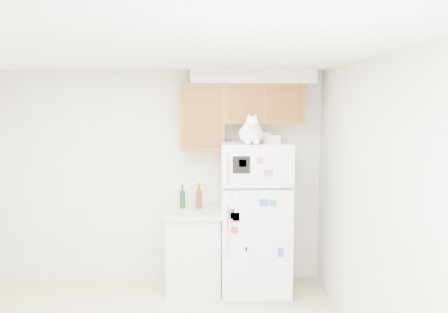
{
  "coord_description": "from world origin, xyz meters",
  "views": [
    {
      "loc": [
        0.58,
        -3.59,
        2.13
      ],
      "look_at": [
        0.74,
        1.55,
        1.55
      ],
      "focal_mm": 38.0,
      "sensor_mm": 36.0,
      "label": 1
    }
  ],
  "objects_px": {
    "base_counter": "(194,250)",
    "storage_box_back": "(263,137)",
    "bottle_green": "(182,196)",
    "bottle_amber": "(199,196)",
    "storage_box_front": "(272,139)",
    "cat": "(251,132)",
    "refrigerator": "(255,218)"
  },
  "relations": [
    {
      "from": "refrigerator",
      "to": "bottle_green",
      "type": "distance_m",
      "value": 0.87
    },
    {
      "from": "storage_box_front",
      "to": "bottle_amber",
      "type": "relative_size",
      "value": 0.51
    },
    {
      "from": "base_counter",
      "to": "bottle_amber",
      "type": "distance_m",
      "value": 0.62
    },
    {
      "from": "cat",
      "to": "storage_box_front",
      "type": "height_order",
      "value": "cat"
    },
    {
      "from": "cat",
      "to": "bottle_green",
      "type": "xyz_separation_m",
      "value": [
        -0.76,
        0.4,
        -0.76
      ]
    },
    {
      "from": "base_counter",
      "to": "storage_box_front",
      "type": "bearing_deg",
      "value": -15.11
    },
    {
      "from": "refrigerator",
      "to": "cat",
      "type": "relative_size",
      "value": 3.65
    },
    {
      "from": "bottle_amber",
      "to": "storage_box_front",
      "type": "bearing_deg",
      "value": -23.52
    },
    {
      "from": "base_counter",
      "to": "storage_box_front",
      "type": "distance_m",
      "value": 1.56
    },
    {
      "from": "base_counter",
      "to": "storage_box_back",
      "type": "xyz_separation_m",
      "value": [
        0.79,
        0.05,
        1.29
      ]
    },
    {
      "from": "storage_box_back",
      "to": "storage_box_front",
      "type": "xyz_separation_m",
      "value": [
        0.07,
        -0.28,
        -0.01
      ]
    },
    {
      "from": "cat",
      "to": "base_counter",
      "type": "bearing_deg",
      "value": 156.56
    },
    {
      "from": "refrigerator",
      "to": "base_counter",
      "type": "height_order",
      "value": "refrigerator"
    },
    {
      "from": "base_counter",
      "to": "cat",
      "type": "relative_size",
      "value": 1.97
    },
    {
      "from": "bottle_green",
      "to": "bottle_amber",
      "type": "xyz_separation_m",
      "value": [
        0.19,
        -0.01,
        0.01
      ]
    },
    {
      "from": "cat",
      "to": "bottle_amber",
      "type": "height_order",
      "value": "cat"
    },
    {
      "from": "cat",
      "to": "bottle_amber",
      "type": "distance_m",
      "value": 1.02
    },
    {
      "from": "base_counter",
      "to": "bottle_amber",
      "type": "height_order",
      "value": "bottle_amber"
    },
    {
      "from": "refrigerator",
      "to": "storage_box_front",
      "type": "relative_size",
      "value": 11.33
    },
    {
      "from": "cat",
      "to": "storage_box_back",
      "type": "height_order",
      "value": "cat"
    },
    {
      "from": "bottle_green",
      "to": "bottle_amber",
      "type": "bearing_deg",
      "value": -3.53
    },
    {
      "from": "cat",
      "to": "bottle_green",
      "type": "height_order",
      "value": "cat"
    },
    {
      "from": "bottle_green",
      "to": "base_counter",
      "type": "bearing_deg",
      "value": -43.73
    },
    {
      "from": "refrigerator",
      "to": "storage_box_back",
      "type": "relative_size",
      "value": 9.44
    },
    {
      "from": "storage_box_front",
      "to": "bottle_amber",
      "type": "xyz_separation_m",
      "value": [
        -0.8,
        0.35,
        -0.68
      ]
    },
    {
      "from": "bottle_amber",
      "to": "storage_box_back",
      "type": "bearing_deg",
      "value": -4.87
    },
    {
      "from": "refrigerator",
      "to": "storage_box_front",
      "type": "bearing_deg",
      "value": -43.77
    },
    {
      "from": "bottle_green",
      "to": "storage_box_back",
      "type": "bearing_deg",
      "value": -4.59
    },
    {
      "from": "bottle_green",
      "to": "bottle_amber",
      "type": "relative_size",
      "value": 0.95
    },
    {
      "from": "refrigerator",
      "to": "cat",
      "type": "bearing_deg",
      "value": -108.0
    },
    {
      "from": "base_counter",
      "to": "refrigerator",
      "type": "bearing_deg",
      "value": -6.1
    },
    {
      "from": "storage_box_back",
      "to": "bottle_amber",
      "type": "height_order",
      "value": "storage_box_back"
    }
  ]
}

